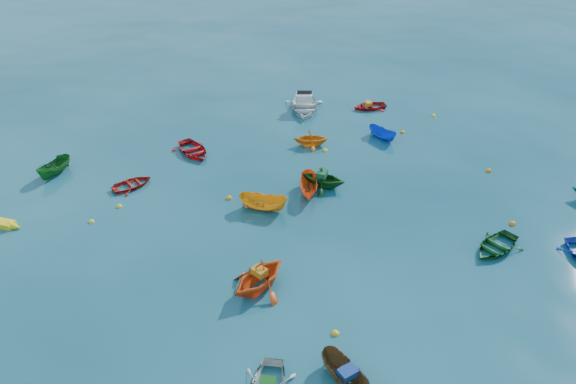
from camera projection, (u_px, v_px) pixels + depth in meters
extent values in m
plane|color=#093947|center=(310.00, 250.00, 28.98)|extent=(160.00, 160.00, 0.00)
imported|color=brown|center=(344.00, 382.00, 22.16)|extent=(1.82, 2.85, 1.03)
imported|color=#DE4C14|center=(259.00, 288.00, 26.62)|extent=(4.22, 4.13, 1.69)
imported|color=orange|center=(263.00, 209.00, 32.05)|extent=(3.01, 2.24, 1.10)
imported|color=#114B1A|center=(495.00, 249.00, 29.05)|extent=(3.68, 3.33, 0.63)
imported|color=#A5150D|center=(133.00, 186.00, 34.08)|extent=(2.98, 2.61, 0.51)
imported|color=#EF5716|center=(309.00, 193.00, 33.48)|extent=(1.73, 2.96, 1.08)
imported|color=#124E1B|center=(323.00, 186.00, 34.07)|extent=(3.43, 3.32, 1.38)
imported|color=#B80F0F|center=(369.00, 108.00, 43.41)|extent=(2.63, 1.90, 0.54)
imported|color=blue|center=(382.00, 138.00, 39.27)|extent=(1.87, 2.46, 0.90)
imported|color=#B50F12|center=(194.00, 153.00, 37.49)|extent=(3.22, 3.75, 0.66)
imported|color=orange|center=(311.00, 145.00, 38.42)|extent=(2.74, 2.49, 1.24)
imported|color=#145719|center=(56.00, 174.00, 35.25)|extent=(2.40, 2.70, 1.02)
imported|color=silver|center=(304.00, 110.00, 43.19)|extent=(3.95, 4.82, 1.48)
cube|color=#124A16|center=(268.00, 383.00, 21.58)|extent=(0.75, 0.66, 0.30)
cube|color=navy|center=(348.00, 373.00, 21.68)|extent=(0.83, 0.73, 0.34)
cube|color=#C67014|center=(259.00, 271.00, 26.10)|extent=(0.81, 0.85, 0.33)
cube|color=#134E2B|center=(322.00, 174.00, 33.62)|extent=(0.88, 0.93, 0.36)
cube|color=orange|center=(368.00, 103.00, 43.16)|extent=(0.44, 0.57, 0.27)
sphere|color=gold|center=(335.00, 334.00, 24.23)|extent=(0.34, 0.34, 0.34)
sphere|color=orange|center=(512.00, 224.00, 30.85)|extent=(0.36, 0.36, 0.36)
sphere|color=yellow|center=(92.00, 222.00, 31.03)|extent=(0.31, 0.31, 0.31)
sphere|color=orange|center=(229.00, 199.00, 32.97)|extent=(0.35, 0.35, 0.35)
sphere|color=yellow|center=(325.00, 151.00, 37.77)|extent=(0.33, 0.33, 0.33)
sphere|color=orange|center=(489.00, 171.00, 35.54)|extent=(0.36, 0.36, 0.36)
sphere|color=yellow|center=(119.00, 207.00, 32.26)|extent=(0.32, 0.32, 0.32)
sphere|color=orange|center=(403.00, 133.00, 39.99)|extent=(0.33, 0.33, 0.33)
sphere|color=yellow|center=(434.00, 116.00, 42.26)|extent=(0.32, 0.32, 0.32)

